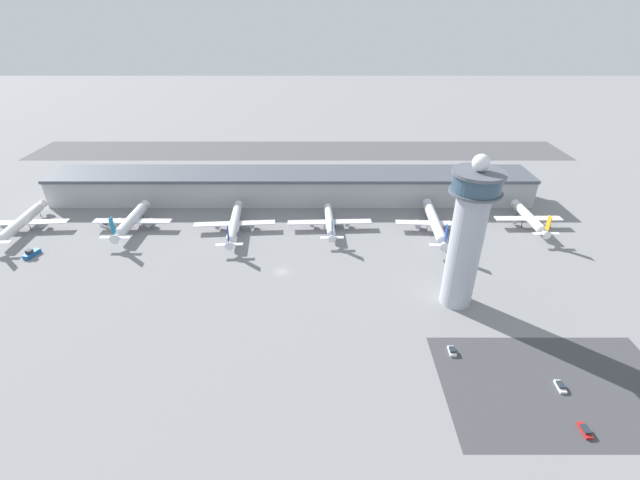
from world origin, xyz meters
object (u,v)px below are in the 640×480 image
(airplane_gate_alpha, at_px, (22,222))
(car_maroon_suv, at_px, (560,386))
(airplane_gate_delta, at_px, (330,222))
(service_truck_catering, at_px, (107,225))
(car_silver_sedan, at_px, (585,430))
(airplane_gate_bravo, at_px, (132,221))
(control_tower, at_px, (468,233))
(airplane_gate_charlie, at_px, (234,223))
(airplane_gate_echo, at_px, (435,223))
(car_white_wagon, at_px, (452,351))
(service_truck_fuel, at_px, (32,254))
(airplane_gate_foxtrot, at_px, (530,218))

(airplane_gate_alpha, xyz_separation_m, car_maroon_suv, (203.14, -91.82, -3.96))
(airplane_gate_delta, distance_m, service_truck_catering, 104.77)
(car_maroon_suv, distance_m, car_silver_sedan, 13.85)
(service_truck_catering, bearing_deg, airplane_gate_bravo, -10.80)
(airplane_gate_bravo, bearing_deg, airplane_gate_alpha, -178.33)
(control_tower, distance_m, airplane_gate_charlie, 104.38)
(airplane_gate_delta, bearing_deg, airplane_gate_echo, -2.49)
(car_silver_sedan, bearing_deg, car_maroon_suv, 87.03)
(airplane_gate_bravo, relative_size, car_white_wagon, 8.91)
(service_truck_fuel, relative_size, car_silver_sedan, 1.65)
(control_tower, xyz_separation_m, car_white_wagon, (-7.78, -25.34, -26.96))
(control_tower, relative_size, service_truck_catering, 6.28)
(control_tower, height_order, car_silver_sedan, control_tower)
(control_tower, relative_size, airplane_gate_charlie, 1.26)
(car_silver_sedan, bearing_deg, airplane_gate_alpha, 152.44)
(control_tower, xyz_separation_m, service_truck_catering, (-147.99, 56.94, -26.55))
(control_tower, xyz_separation_m, car_silver_sedan, (17.70, -52.68, -27.01))
(airplane_gate_bravo, bearing_deg, airplane_gate_foxtrot, 0.77)
(airplane_gate_foxtrot, xyz_separation_m, car_white_wagon, (-57.66, -82.24, -4.02))
(service_truck_fuel, relative_size, car_maroon_suv, 1.67)
(airplane_gate_foxtrot, height_order, service_truck_fuel, airplane_gate_foxtrot)
(control_tower, distance_m, airplane_gate_foxtrot, 79.07)
(airplane_gate_alpha, height_order, airplane_gate_delta, airplane_gate_alpha)
(service_truck_catering, height_order, car_white_wagon, service_truck_catering)
(airplane_gate_bravo, relative_size, airplane_gate_charlie, 0.85)
(airplane_gate_charlie, xyz_separation_m, car_silver_sedan, (104.76, -105.27, -3.54))
(airplane_gate_charlie, bearing_deg, airplane_gate_foxtrot, 1.80)
(control_tower, xyz_separation_m, car_maroon_suv, (18.42, -38.85, -27.05))
(service_truck_fuel, xyz_separation_m, car_white_wagon, (160.30, -56.10, -0.50))
(airplane_gate_alpha, xyz_separation_m, car_white_wagon, (176.94, -78.32, -3.87))
(car_silver_sedan, bearing_deg, service_truck_catering, 146.51)
(airplane_gate_charlie, bearing_deg, airplane_gate_bravo, 177.79)
(airplane_gate_foxtrot, xyz_separation_m, car_maroon_suv, (-31.47, -95.75, -4.11))
(control_tower, relative_size, airplane_gate_alpha, 1.30)
(airplane_gate_foxtrot, distance_m, car_maroon_suv, 100.87)
(airplane_gate_delta, xyz_separation_m, car_silver_sedan, (60.98, -107.40, -3.25))
(service_truck_catering, height_order, car_maroon_suv, service_truck_catering)
(airplane_gate_charlie, height_order, service_truck_fuel, airplane_gate_charlie)
(control_tower, height_order, airplane_gate_bravo, control_tower)
(airplane_gate_charlie, bearing_deg, airplane_gate_echo, 0.02)
(airplane_gate_delta, bearing_deg, car_silver_sedan, -60.41)
(airplane_gate_delta, distance_m, service_truck_fuel, 127.10)
(service_truck_catering, relative_size, car_maroon_suv, 1.89)
(airplane_gate_foxtrot, distance_m, car_silver_sedan, 114.28)
(airplane_gate_foxtrot, bearing_deg, car_maroon_suv, -108.19)
(car_white_wagon, bearing_deg, airplane_gate_echo, 80.82)
(car_maroon_suv, bearing_deg, airplane_gate_bravo, 148.67)
(airplane_gate_charlie, bearing_deg, car_white_wagon, -44.51)
(control_tower, relative_size, airplane_gate_foxtrot, 1.59)
(airplane_gate_charlie, relative_size, car_maroon_suv, 9.39)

